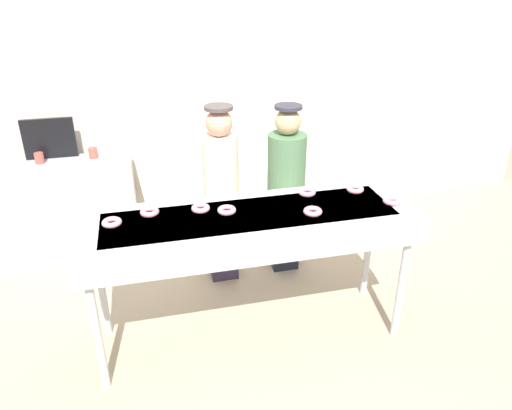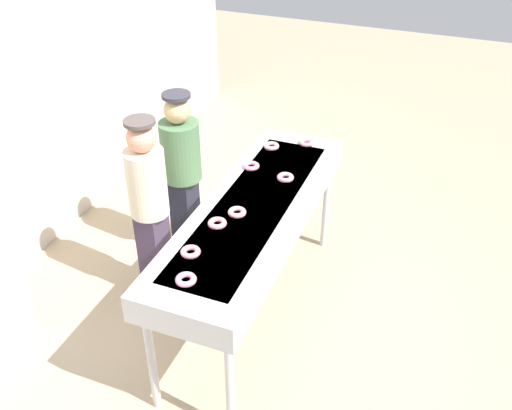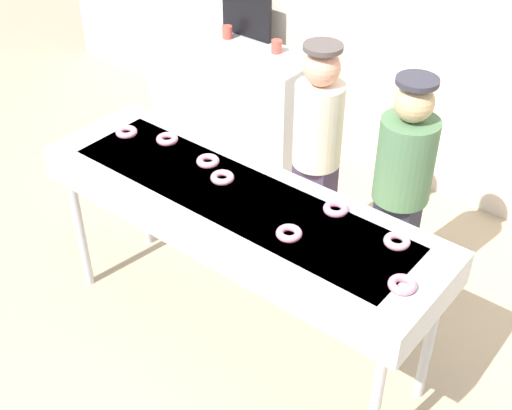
{
  "view_description": "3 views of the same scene",
  "coord_description": "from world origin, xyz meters",
  "px_view_note": "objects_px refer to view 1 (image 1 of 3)",
  "views": [
    {
      "loc": [
        -0.66,
        -2.87,
        2.57
      ],
      "look_at": [
        0.07,
        0.13,
        1.05
      ],
      "focal_mm": 33.8,
      "sensor_mm": 36.0,
      "label": 1
    },
    {
      "loc": [
        -3.23,
        -1.3,
        3.38
      ],
      "look_at": [
        0.15,
        0.03,
        0.95
      ],
      "focal_mm": 41.0,
      "sensor_mm": 36.0,
      "label": 2
    },
    {
      "loc": [
        1.93,
        -2.23,
        3.18
      ],
      "look_at": [
        0.09,
        0.05,
        1.01
      ],
      "focal_mm": 48.3,
      "sensor_mm": 36.0,
      "label": 3
    }
  ],
  "objects_px": {
    "strawberry_donut_7": "(392,201)",
    "worker_assistant": "(221,188)",
    "strawberry_donut_1": "(150,212)",
    "fryer_conveyor": "(250,227)",
    "strawberry_donut_4": "(112,222)",
    "menu_display": "(49,138)",
    "strawberry_donut_0": "(201,208)",
    "strawberry_donut_5": "(313,211)",
    "paper_cup_1": "(93,153)",
    "strawberry_donut_2": "(227,210)",
    "paper_cup_0": "(39,158)",
    "strawberry_donut_3": "(307,192)",
    "strawberry_donut_6": "(355,189)",
    "prep_counter": "(59,207)",
    "worker_baker": "(286,181)"
  },
  "relations": [
    {
      "from": "strawberry_donut_6",
      "to": "strawberry_donut_7",
      "type": "bearing_deg",
      "value": -56.11
    },
    {
      "from": "fryer_conveyor",
      "to": "paper_cup_1",
      "type": "height_order",
      "value": "fryer_conveyor"
    },
    {
      "from": "fryer_conveyor",
      "to": "strawberry_donut_4",
      "type": "height_order",
      "value": "strawberry_donut_4"
    },
    {
      "from": "strawberry_donut_2",
      "to": "worker_assistant",
      "type": "distance_m",
      "value": 0.81
    },
    {
      "from": "fryer_conveyor",
      "to": "strawberry_donut_7",
      "type": "distance_m",
      "value": 1.04
    },
    {
      "from": "strawberry_donut_2",
      "to": "strawberry_donut_4",
      "type": "bearing_deg",
      "value": 179.65
    },
    {
      "from": "worker_baker",
      "to": "strawberry_donut_3",
      "type": "bearing_deg",
      "value": 82.07
    },
    {
      "from": "menu_display",
      "to": "strawberry_donut_3",
      "type": "bearing_deg",
      "value": -40.77
    },
    {
      "from": "strawberry_donut_3",
      "to": "strawberry_donut_5",
      "type": "relative_size",
      "value": 1.0
    },
    {
      "from": "strawberry_donut_0",
      "to": "worker_baker",
      "type": "relative_size",
      "value": 0.08
    },
    {
      "from": "strawberry_donut_0",
      "to": "strawberry_donut_4",
      "type": "distance_m",
      "value": 0.6
    },
    {
      "from": "strawberry_donut_5",
      "to": "paper_cup_1",
      "type": "relative_size",
      "value": 1.24
    },
    {
      "from": "strawberry_donut_1",
      "to": "strawberry_donut_6",
      "type": "bearing_deg",
      "value": 0.67
    },
    {
      "from": "strawberry_donut_3",
      "to": "worker_baker",
      "type": "height_order",
      "value": "worker_baker"
    },
    {
      "from": "strawberry_donut_2",
      "to": "strawberry_donut_1",
      "type": "bearing_deg",
      "value": 169.14
    },
    {
      "from": "strawberry_donut_7",
      "to": "menu_display",
      "type": "relative_size",
      "value": 0.27
    },
    {
      "from": "strawberry_donut_7",
      "to": "worker_assistant",
      "type": "distance_m",
      "value": 1.43
    },
    {
      "from": "strawberry_donut_1",
      "to": "worker_assistant",
      "type": "bearing_deg",
      "value": 47.92
    },
    {
      "from": "strawberry_donut_4",
      "to": "prep_counter",
      "type": "height_order",
      "value": "strawberry_donut_4"
    },
    {
      "from": "strawberry_donut_1",
      "to": "paper_cup_0",
      "type": "relative_size",
      "value": 1.24
    },
    {
      "from": "paper_cup_1",
      "to": "strawberry_donut_3",
      "type": "bearing_deg",
      "value": -45.12
    },
    {
      "from": "strawberry_donut_4",
      "to": "worker_baker",
      "type": "xyz_separation_m",
      "value": [
        1.45,
        0.8,
        -0.19
      ]
    },
    {
      "from": "strawberry_donut_0",
      "to": "strawberry_donut_5",
      "type": "height_order",
      "value": "same"
    },
    {
      "from": "worker_baker",
      "to": "worker_assistant",
      "type": "relative_size",
      "value": 0.98
    },
    {
      "from": "strawberry_donut_1",
      "to": "strawberry_donut_2",
      "type": "distance_m",
      "value": 0.53
    },
    {
      "from": "strawberry_donut_7",
      "to": "worker_assistant",
      "type": "height_order",
      "value": "worker_assistant"
    },
    {
      "from": "strawberry_donut_4",
      "to": "paper_cup_0",
      "type": "relative_size",
      "value": 1.24
    },
    {
      "from": "strawberry_donut_5",
      "to": "worker_assistant",
      "type": "height_order",
      "value": "worker_assistant"
    },
    {
      "from": "strawberry_donut_0",
      "to": "strawberry_donut_3",
      "type": "bearing_deg",
      "value": 5.42
    },
    {
      "from": "worker_baker",
      "to": "paper_cup_1",
      "type": "bearing_deg",
      "value": -34.82
    },
    {
      "from": "strawberry_donut_0",
      "to": "strawberry_donut_7",
      "type": "xyz_separation_m",
      "value": [
        1.35,
        -0.21,
        0.0
      ]
    },
    {
      "from": "strawberry_donut_0",
      "to": "paper_cup_0",
      "type": "bearing_deg",
      "value": 127.95
    },
    {
      "from": "strawberry_donut_6",
      "to": "menu_display",
      "type": "xyz_separation_m",
      "value": [
        -2.41,
        1.79,
        0.02
      ]
    },
    {
      "from": "strawberry_donut_1",
      "to": "strawberry_donut_3",
      "type": "bearing_deg",
      "value": 2.5
    },
    {
      "from": "strawberry_donut_1",
      "to": "strawberry_donut_7",
      "type": "relative_size",
      "value": 1.0
    },
    {
      "from": "fryer_conveyor",
      "to": "paper_cup_1",
      "type": "distance_m",
      "value": 2.18
    },
    {
      "from": "strawberry_donut_0",
      "to": "strawberry_donut_7",
      "type": "relative_size",
      "value": 1.0
    },
    {
      "from": "prep_counter",
      "to": "menu_display",
      "type": "height_order",
      "value": "menu_display"
    },
    {
      "from": "strawberry_donut_0",
      "to": "strawberry_donut_7",
      "type": "bearing_deg",
      "value": -8.76
    },
    {
      "from": "strawberry_donut_1",
      "to": "paper_cup_0",
      "type": "height_order",
      "value": "strawberry_donut_1"
    },
    {
      "from": "strawberry_donut_4",
      "to": "paper_cup_1",
      "type": "xyz_separation_m",
      "value": [
        -0.23,
        1.79,
        -0.13
      ]
    },
    {
      "from": "fryer_conveyor",
      "to": "strawberry_donut_5",
      "type": "distance_m",
      "value": 0.45
    },
    {
      "from": "fryer_conveyor",
      "to": "strawberry_donut_3",
      "type": "xyz_separation_m",
      "value": [
        0.49,
        0.21,
        0.12
      ]
    },
    {
      "from": "strawberry_donut_2",
      "to": "strawberry_donut_7",
      "type": "distance_m",
      "value": 1.19
    },
    {
      "from": "prep_counter",
      "to": "paper_cup_1",
      "type": "bearing_deg",
      "value": 14.26
    },
    {
      "from": "worker_baker",
      "to": "paper_cup_1",
      "type": "height_order",
      "value": "worker_baker"
    },
    {
      "from": "strawberry_donut_4",
      "to": "menu_display",
      "type": "xyz_separation_m",
      "value": [
        -0.63,
        1.9,
        0.02
      ]
    },
    {
      "from": "fryer_conveyor",
      "to": "strawberry_donut_0",
      "type": "distance_m",
      "value": 0.37
    },
    {
      "from": "strawberry_donut_4",
      "to": "worker_baker",
      "type": "height_order",
      "value": "worker_baker"
    },
    {
      "from": "strawberry_donut_1",
      "to": "strawberry_donut_3",
      "type": "distance_m",
      "value": 1.16
    }
  ]
}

